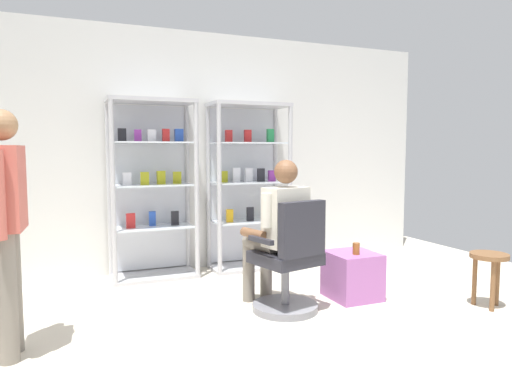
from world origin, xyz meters
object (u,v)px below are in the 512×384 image
standing_customer (5,218)px  wooden_stool (489,265)px  seated_shopkeeper (278,227)px  storage_crate (352,275)px  tea_glass (356,249)px  display_cabinet_right (247,185)px  display_cabinet_left (152,188)px  office_chair (290,267)px

standing_customer → wooden_stool: (3.75, -0.50, -0.56)m
seated_shopkeeper → standing_customer: (-2.05, -0.21, 0.22)m
seated_shopkeeper → wooden_stool: (1.70, -0.70, -0.34)m
storage_crate → tea_glass: tea_glass is taller
display_cabinet_right → wooden_stool: bearing=-56.5°
standing_customer → tea_glass: bearing=2.0°
display_cabinet_right → standing_customer: display_cabinet_right is taller
display_cabinet_left → storage_crate: size_ratio=4.28×
office_chair → standing_customer: bearing=-178.7°
display_cabinet_right → standing_customer: size_ratio=1.17×
storage_crate → wooden_stool: wooden_stool is taller
seated_shopkeeper → wooden_stool: size_ratio=2.71×
seated_shopkeeper → wooden_stool: 1.87m
storage_crate → wooden_stool: 1.17m
office_chair → tea_glass: office_chair is taller
office_chair → tea_glass: (0.70, 0.05, 0.09)m
tea_glass → display_cabinet_right: bearing=106.2°
seated_shopkeeper → tea_glass: seated_shopkeeper is taller
standing_customer → office_chair: bearing=1.3°
tea_glass → standing_customer: standing_customer is taller
display_cabinet_right → office_chair: display_cabinet_right is taller
tea_glass → storage_crate: bearing=77.4°
display_cabinet_left → office_chair: size_ratio=1.98×
storage_crate → wooden_stool: bearing=-35.2°
display_cabinet_left → display_cabinet_right: same height
display_cabinet_right → office_chair: 1.71m
display_cabinet_right → wooden_stool: size_ratio=3.99×
storage_crate → standing_customer: bearing=-176.5°
office_chair → storage_crate: office_chair is taller
tea_glass → wooden_stool: size_ratio=0.22×
display_cabinet_left → standing_customer: 2.05m
office_chair → standing_customer: standing_customer is taller
office_chair → wooden_stool: (1.66, -0.55, -0.02)m
display_cabinet_right → tea_glass: size_ratio=17.78×
office_chair → standing_customer: size_ratio=0.59×
display_cabinet_right → office_chair: bearing=-98.8°
seated_shopkeeper → tea_glass: bearing=-8.7°
office_chair → wooden_stool: bearing=-18.2°
display_cabinet_left → display_cabinet_right: bearing=0.0°
tea_glass → standing_customer: 2.82m
display_cabinet_left → display_cabinet_right: (1.10, 0.00, -0.00)m
display_cabinet_left → seated_shopkeeper: (0.81, -1.43, -0.25)m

